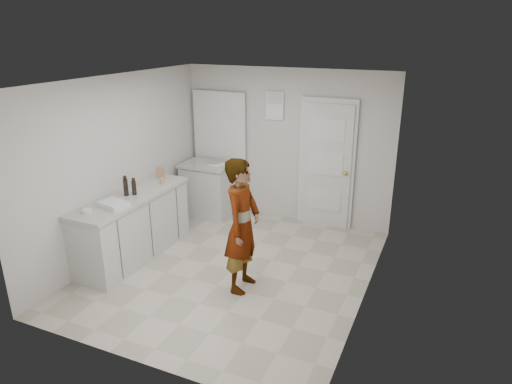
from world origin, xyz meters
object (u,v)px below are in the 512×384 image
at_px(cake_mix_box, 160,173).
at_px(egg_bowl, 87,211).
at_px(spice_jar, 162,181).
at_px(baking_dish, 113,204).
at_px(oil_cruet_b, 126,186).
at_px(oil_cruet_a, 134,187).
at_px(person, 242,226).

distance_m(cake_mix_box, egg_bowl, 1.50).
bearing_deg(spice_jar, baking_dish, -92.79).
bearing_deg(oil_cruet_b, baking_dish, -74.23).
bearing_deg(oil_cruet_b, oil_cruet_a, 42.43).
relative_size(cake_mix_box, baking_dish, 0.44).
bearing_deg(oil_cruet_b, spice_jar, 75.23).
distance_m(oil_cruet_b, baking_dish, 0.42).
bearing_deg(person, cake_mix_box, 60.94).
height_order(person, oil_cruet_b, person).
distance_m(oil_cruet_a, baking_dish, 0.47).
height_order(oil_cruet_a, egg_bowl, oil_cruet_a).
distance_m(oil_cruet_b, egg_bowl, 0.70).
relative_size(person, spice_jar, 18.81).
distance_m(person, cake_mix_box, 2.02).
relative_size(spice_jar, egg_bowl, 0.77).
bearing_deg(oil_cruet_a, spice_jar, 81.43).
bearing_deg(egg_bowl, oil_cruet_b, 85.74).
xyz_separation_m(person, oil_cruet_b, (-1.79, 0.10, 0.22)).
bearing_deg(baking_dish, cake_mix_box, 95.59).
bearing_deg(egg_bowl, spice_jar, 80.75).
xyz_separation_m(person, spice_jar, (-1.63, 0.70, 0.13)).
xyz_separation_m(person, cake_mix_box, (-1.79, 0.91, 0.18)).
bearing_deg(oil_cruet_b, cake_mix_box, 90.46).
distance_m(oil_cruet_a, egg_bowl, 0.78).
xyz_separation_m(oil_cruet_a, oil_cruet_b, (-0.08, -0.07, 0.02)).
distance_m(person, oil_cruet_b, 1.81).
distance_m(person, oil_cruet_a, 1.73).
bearing_deg(egg_bowl, oil_cruet_a, 80.28).
bearing_deg(oil_cruet_a, cake_mix_box, 96.66).
height_order(oil_cruet_a, oil_cruet_b, oil_cruet_b).
relative_size(cake_mix_box, spice_jar, 1.99).
bearing_deg(egg_bowl, baking_dish, 61.37).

